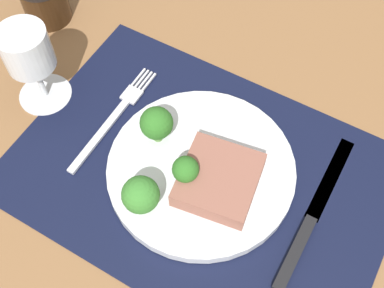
{
  "coord_description": "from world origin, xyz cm",
  "views": [
    {
      "loc": [
        13.29,
        -25.44,
        55.26
      ],
      "look_at": [
        -2.67,
        2.32,
        1.9
      ],
      "focal_mm": 44.99,
      "sensor_mm": 36.0,
      "label": 1
    }
  ],
  "objects_px": {
    "knife": "(310,222)",
    "wine_glass": "(26,57)",
    "steak": "(219,180)",
    "fork": "(114,117)",
    "plate": "(201,170)"
  },
  "relations": [
    {
      "from": "knife",
      "to": "wine_glass",
      "type": "distance_m",
      "value": 0.41
    },
    {
      "from": "knife",
      "to": "wine_glass",
      "type": "relative_size",
      "value": 1.85
    },
    {
      "from": "fork",
      "to": "plate",
      "type": "bearing_deg",
      "value": -8.83
    },
    {
      "from": "plate",
      "to": "steak",
      "type": "relative_size",
      "value": 2.49
    },
    {
      "from": "plate",
      "to": "wine_glass",
      "type": "height_order",
      "value": "wine_glass"
    },
    {
      "from": "steak",
      "to": "wine_glass",
      "type": "height_order",
      "value": "wine_glass"
    },
    {
      "from": "plate",
      "to": "steak",
      "type": "distance_m",
      "value": 0.04
    },
    {
      "from": "fork",
      "to": "knife",
      "type": "relative_size",
      "value": 0.83
    },
    {
      "from": "plate",
      "to": "knife",
      "type": "height_order",
      "value": "plate"
    },
    {
      "from": "steak",
      "to": "plate",
      "type": "bearing_deg",
      "value": 159.93
    },
    {
      "from": "fork",
      "to": "knife",
      "type": "bearing_deg",
      "value": -4.98
    },
    {
      "from": "steak",
      "to": "wine_glass",
      "type": "relative_size",
      "value": 0.77
    },
    {
      "from": "wine_glass",
      "to": "fork",
      "type": "bearing_deg",
      "value": 9.79
    },
    {
      "from": "plate",
      "to": "knife",
      "type": "xyz_separation_m",
      "value": [
        0.15,
        0.01,
        -0.0
      ]
    },
    {
      "from": "steak",
      "to": "fork",
      "type": "height_order",
      "value": "steak"
    }
  ]
}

